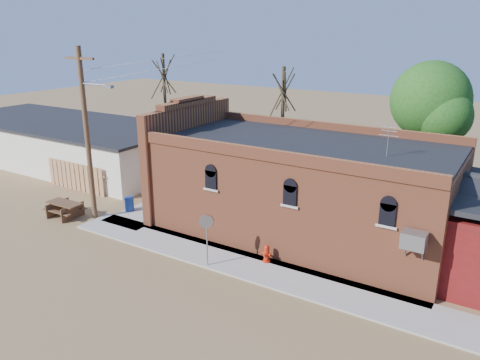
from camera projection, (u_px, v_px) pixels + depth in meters
The scene contains 14 objects.
ground at pixel (205, 266), 20.20m from camera, with size 120.00×120.00×0.00m, color olive.
sidewalk_south at pixel (245, 265), 20.16m from camera, with size 19.00×2.20×0.08m, color #9E9991.
sidewalk_west at pixel (179, 198), 28.21m from camera, with size 2.60×10.00×0.08m, color #9E9991.
brick_bar at pixel (296, 186), 23.10m from camera, with size 16.40×7.97×6.30m.
storage_building at pixel (65, 141), 35.75m from camera, with size 20.40×8.40×3.17m.
wood_fence at pixel (76, 177), 29.45m from camera, with size 5.20×0.10×1.80m, color #9F6E47, non-canonical shape.
utility_pole at pixel (87, 132), 23.82m from camera, with size 3.12×0.26×9.00m.
tree_bare_near at pixel (283, 91), 30.39m from camera, with size 2.80×2.80×7.65m.
tree_bare_far at pixel (164, 75), 36.62m from camera, with size 2.80×2.80×8.16m.
tree_leafy at pixel (430, 101), 26.27m from camera, with size 4.40×4.40×8.15m.
fire_hydrant at pixel (267, 254), 20.27m from camera, with size 0.46×0.45×0.78m.
stop_sign at pixel (207, 226), 19.56m from camera, with size 0.51×0.46×2.33m.
trash_barrel at pixel (129, 204), 26.07m from camera, with size 0.51×0.51×0.78m, color navy.
picnic_table at pixel (65, 207), 25.35m from camera, with size 2.02×1.58×0.83m.
Camera 1 is at (10.87, -14.56, 9.70)m, focal length 35.00 mm.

